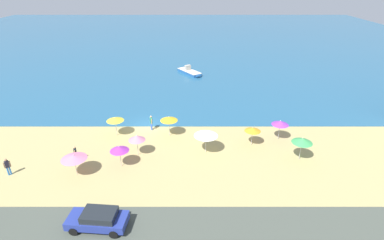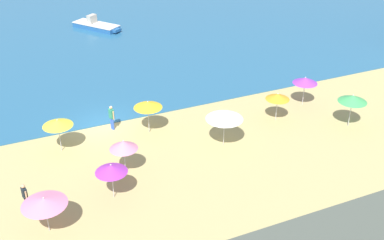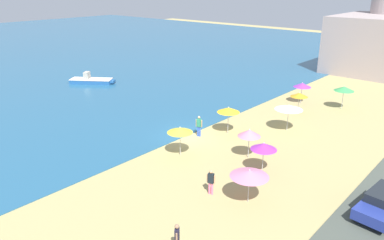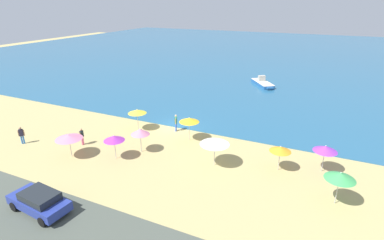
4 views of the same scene
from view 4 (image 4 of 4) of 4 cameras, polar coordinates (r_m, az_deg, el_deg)
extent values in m
plane|color=tan|center=(32.70, -3.17, -1.41)|extent=(160.00, 160.00, 0.00)
cube|color=#245A7F|center=(83.73, 15.02, 12.24)|extent=(150.00, 110.00, 0.05)
cube|color=#474E45|center=(20.94, -28.15, -19.06)|extent=(80.00, 8.00, 0.06)
cylinder|color=#B2B2B7|center=(25.33, 16.25, -7.40)|extent=(0.05, 0.05, 1.76)
cone|color=orange|center=(24.86, 16.50, -5.32)|extent=(1.73, 1.73, 0.39)
sphere|color=silver|center=(24.76, 16.55, -4.86)|extent=(0.08, 0.08, 0.08)
cylinder|color=#B2B2B7|center=(32.23, -10.26, -0.23)|extent=(0.05, 0.05, 1.94)
cone|color=yellow|center=(31.84, -10.39, 1.62)|extent=(1.94, 1.94, 0.38)
sphere|color=silver|center=(31.77, -10.42, 2.00)|extent=(0.08, 0.08, 0.08)
cylinder|color=#B2B2B7|center=(26.87, -14.42, -5.41)|extent=(0.05, 0.05, 1.79)
cone|color=purple|center=(26.41, -14.64, -3.35)|extent=(1.80, 1.80, 0.44)
sphere|color=silver|center=(26.31, -14.69, -2.85)|extent=(0.08, 0.08, 0.08)
cylinder|color=#B2B2B7|center=(22.79, 25.91, -12.07)|extent=(0.05, 0.05, 1.99)
cone|color=#3EA154|center=(22.20, 26.41, -9.53)|extent=(2.00, 2.00, 0.46)
sphere|color=silver|center=(22.07, 26.53, -8.94)|extent=(0.08, 0.08, 0.08)
cylinder|color=#B2B2B7|center=(27.57, -9.70, -4.28)|extent=(0.05, 0.05, 1.78)
cone|color=pink|center=(27.11, -9.84, -2.19)|extent=(1.70, 1.70, 0.51)
sphere|color=silver|center=(27.00, -9.88, -1.64)|extent=(0.08, 0.08, 0.08)
cylinder|color=#B2B2B7|center=(25.00, 4.28, -6.57)|extent=(0.05, 0.05, 2.02)
cone|color=white|center=(24.48, 4.35, -4.21)|extent=(2.46, 2.46, 0.36)
sphere|color=silver|center=(24.39, 4.36, -3.76)|extent=(0.08, 0.08, 0.08)
cylinder|color=#B2B2B7|center=(29.36, -0.53, -2.06)|extent=(0.05, 0.05, 1.98)
cone|color=yellow|center=(28.91, -0.54, 0.03)|extent=(1.96, 1.96, 0.42)
sphere|color=silver|center=(28.83, -0.54, 0.46)|extent=(0.08, 0.08, 0.08)
cylinder|color=#B2B2B7|center=(26.31, 23.70, -7.17)|extent=(0.05, 0.05, 1.88)
cone|color=purple|center=(25.83, 24.07, -5.00)|extent=(1.87, 1.87, 0.45)
sphere|color=silver|center=(25.72, 24.16, -4.49)|extent=(0.08, 0.08, 0.08)
cylinder|color=#B2B2B7|center=(28.44, -22.14, -4.85)|extent=(0.05, 0.05, 1.77)
cone|color=pink|center=(28.03, -22.43, -2.98)|extent=(2.32, 2.32, 0.38)
sphere|color=silver|center=(27.94, -22.49, -2.58)|extent=(0.08, 0.08, 0.08)
cylinder|color=pink|center=(30.47, -20.20, -3.80)|extent=(0.14, 0.14, 0.80)
cylinder|color=pink|center=(30.60, -20.04, -3.66)|extent=(0.14, 0.14, 0.80)
cube|color=black|center=(30.25, -20.29, -2.50)|extent=(0.30, 0.40, 0.63)
sphere|color=tan|center=(30.08, -20.40, -1.73)|extent=(0.22, 0.22, 0.22)
cylinder|color=tan|center=(30.08, -20.51, -2.77)|extent=(0.09, 0.09, 0.57)
cylinder|color=tan|center=(30.46, -20.06, -2.41)|extent=(0.09, 0.09, 0.57)
cylinder|color=blue|center=(33.12, -29.40, -3.26)|extent=(0.14, 0.14, 0.83)
cylinder|color=blue|center=(33.17, -29.70, -3.29)|extent=(0.14, 0.14, 0.83)
cube|color=#1F1D2F|center=(32.87, -29.78, -2.09)|extent=(0.42, 0.40, 0.66)
sphere|color=#9B7359|center=(32.71, -29.93, -1.35)|extent=(0.22, 0.22, 0.22)
cylinder|color=#9B7359|center=(32.82, -29.37, -2.14)|extent=(0.09, 0.09, 0.59)
cylinder|color=#9B7359|center=(32.96, -30.17, -2.20)|extent=(0.09, 0.09, 0.59)
cylinder|color=blue|center=(31.57, -3.09, -1.41)|extent=(0.14, 0.14, 0.88)
cylinder|color=blue|center=(31.74, -3.05, -1.28)|extent=(0.14, 0.14, 0.88)
cube|color=#298061|center=(31.35, -3.10, -0.02)|extent=(0.33, 0.41, 0.70)
sphere|color=tan|center=(31.18, -3.12, 0.80)|extent=(0.22, 0.22, 0.22)
cylinder|color=tan|center=(31.15, -3.15, -0.26)|extent=(0.09, 0.09, 0.63)
cylinder|color=tan|center=(31.59, -3.05, 0.06)|extent=(0.09, 0.09, 0.63)
cube|color=navy|center=(22.45, -27.11, -13.79)|extent=(4.42, 2.19, 0.61)
cube|color=#1E2328|center=(21.99, -27.04, -12.80)|extent=(2.52, 1.80, 0.51)
cylinder|color=black|center=(23.39, -30.80, -13.96)|extent=(0.66, 0.28, 0.64)
cylinder|color=black|center=(24.04, -27.28, -12.23)|extent=(0.66, 0.28, 0.64)
cylinder|color=black|center=(21.23, -26.62, -16.92)|extent=(0.66, 0.28, 0.64)
cylinder|color=black|center=(21.94, -22.88, -14.86)|extent=(0.66, 0.28, 0.64)
cube|color=#235995|center=(50.33, 13.29, 6.74)|extent=(4.54, 5.36, 0.49)
cube|color=#235995|center=(47.81, 14.66, 5.89)|extent=(1.06, 0.93, 0.29)
cube|color=silver|center=(50.26, 13.32, 7.05)|extent=(4.61, 5.41, 0.08)
cube|color=#B2AD9E|center=(50.63, 13.12, 7.70)|extent=(1.21, 1.10, 0.98)
camera|label=1|loc=(11.29, -105.12, 15.41)|focal=28.00mm
camera|label=2|loc=(21.11, -79.98, 16.29)|focal=45.00mm
camera|label=3|loc=(36.86, -56.76, 11.53)|focal=35.00mm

